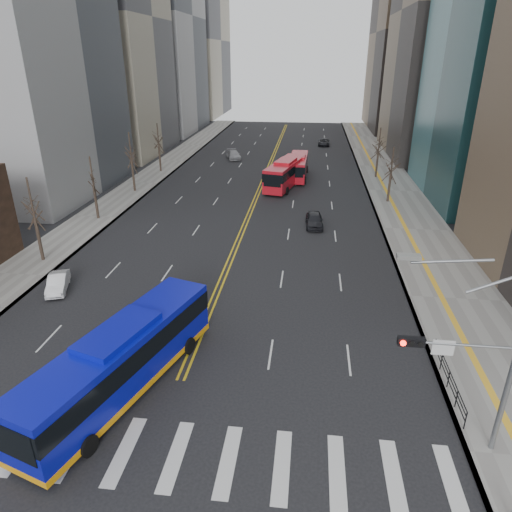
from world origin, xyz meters
TOP-DOWN VIEW (x-y plane):
  - ground at (0.00, 0.00)m, footprint 220.00×220.00m
  - sidewalk_right at (17.50, 45.00)m, footprint 7.00×130.00m
  - sidewalk_left at (-16.50, 45.00)m, footprint 5.00×130.00m
  - crosswalk at (0.00, 0.00)m, footprint 26.70×4.00m
  - centerline at (0.00, 55.00)m, footprint 0.55×100.00m
  - office_towers at (0.12, 68.51)m, footprint 83.00×134.00m
  - signal_mast at (13.77, 2.00)m, footprint 5.37×0.37m
  - pedestrian_railing at (14.30, 6.00)m, footprint 0.06×6.06m
  - street_trees at (-7.18, 34.55)m, footprint 35.20×47.20m
  - blue_bus at (-2.69, 4.00)m, footprint 6.56×13.22m
  - red_bus_near at (3.28, 45.76)m, footprint 5.17×11.79m
  - red_bus_far at (4.80, 50.80)m, footprint 2.85×10.44m
  - car_white at (-11.95, 14.14)m, footprint 2.46×3.92m
  - car_dark_mid at (7.21, 30.48)m, footprint 1.92×4.31m
  - car_silver at (-6.52, 62.59)m, footprint 3.43×5.21m
  - car_dark_far at (9.00, 77.07)m, footprint 2.26×4.66m

SIDE VIEW (x-z plane):
  - ground at x=0.00m, z-range 0.00..0.00m
  - crosswalk at x=0.00m, z-range 0.00..0.01m
  - centerline at x=0.00m, z-range 0.00..0.01m
  - sidewalk_right at x=17.50m, z-range 0.00..0.15m
  - sidewalk_left at x=-16.50m, z-range 0.00..0.15m
  - car_white at x=-11.95m, z-range 0.00..1.22m
  - car_dark_far at x=9.00m, z-range 0.00..1.28m
  - car_silver at x=-6.52m, z-range 0.00..1.40m
  - car_dark_mid at x=7.21m, z-range 0.00..1.44m
  - pedestrian_railing at x=14.30m, z-range 0.31..1.33m
  - red_bus_far at x=4.80m, z-range 0.19..3.51m
  - blue_bus at x=-2.69m, z-range 0.09..3.85m
  - red_bus_near at x=3.28m, z-range 0.20..3.84m
  - signal_mast at x=13.77m, z-range 0.16..9.55m
  - street_trees at x=-7.18m, z-range 1.07..8.67m
  - office_towers at x=0.12m, z-range -5.08..52.92m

